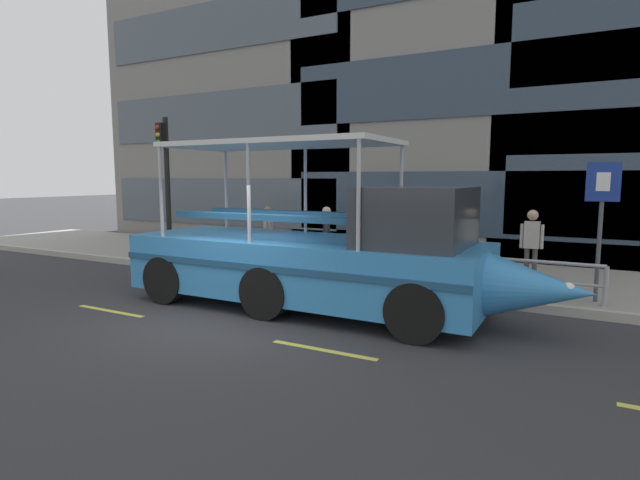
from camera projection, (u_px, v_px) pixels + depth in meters
name	position (u px, v px, depth m)	size (l,w,h in m)	color
ground_plane	(233.00, 317.00, 9.57)	(120.00, 120.00, 0.00)	#333335
sidewalk	(354.00, 267.00, 14.45)	(32.00, 4.80, 0.18)	#99968E
curb_edge	(312.00, 282.00, 12.28)	(32.00, 0.18, 0.18)	#B2ADA3
lane_centreline	(203.00, 328.00, 8.84)	(25.80, 0.12, 0.01)	#DBD64C
curb_guardrail	(352.00, 257.00, 12.07)	(10.75, 0.09, 0.81)	#9EA0A8
traffic_light_pole	(166.00, 173.00, 15.46)	(0.24, 0.46, 4.29)	black
parking_sign	(601.00, 208.00, 9.76)	(0.60, 0.12, 2.76)	#4C4F54
duck_tour_boat	(326.00, 257.00, 9.91)	(9.06, 2.49, 3.37)	#388CD1
pedestrian_near_bow	(532.00, 240.00, 11.37)	(0.50, 0.24, 1.74)	#47423D
pedestrian_mid_left	(383.00, 233.00, 13.23)	(0.47, 0.25, 1.68)	#1E2338
pedestrian_mid_right	(327.00, 232.00, 13.44)	(0.31, 0.44, 1.69)	#47423D
pedestrian_near_stern	(268.00, 229.00, 14.13)	(0.25, 0.47, 1.67)	#47423D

